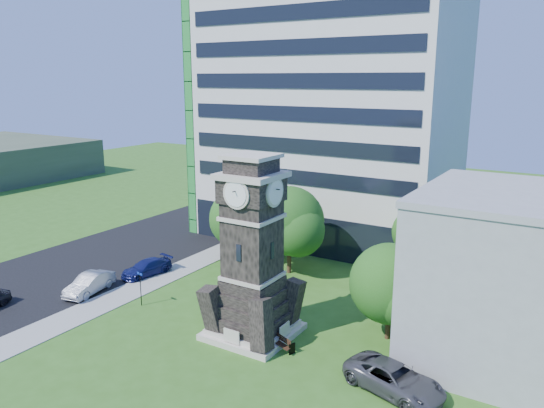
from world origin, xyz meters
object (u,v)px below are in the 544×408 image
Objects in this scene: clock_tower at (252,260)px; street_sign at (140,284)px; car_street_mid at (89,284)px; park_bench at (281,343)px; car_street_north at (147,268)px; car_east_lot at (394,379)px.

clock_tower is 4.51× the size of street_sign.
car_street_mid is 1.74× the size of street_sign.
park_bench is (2.69, -0.87, -4.78)m from clock_tower.
car_street_north is at bearing 141.71° from street_sign.
car_east_lot is at bearing -2.75° from car_street_north.
car_street_mid is 1.01× the size of car_street_north.
clock_tower reaches higher than park_bench.
street_sign is at bearing -176.40° from clock_tower.
park_bench is (16.74, -5.13, -0.17)m from car_street_north.
street_sign is (-20.16, 0.95, 0.90)m from car_east_lot.
car_east_lot is at bearing -12.26° from car_street_mid.
car_street_mid is 2.55× the size of park_bench.
street_sign is (-9.79, -0.62, -3.58)m from clock_tower.
car_street_north is at bearing 67.79° from car_street_mid.
street_sign is at bearing -6.49° from car_street_mid.
car_street_north is at bearing 163.15° from clock_tower.
street_sign is (-12.48, 0.25, 1.19)m from park_bench.
park_bench is at bearing -10.53° from car_street_mid.
car_street_mid is at bearing 104.71° from car_east_lot.
car_street_mid is 5.40m from car_street_north.
street_sign reaches higher than car_street_mid.
clock_tower is 2.14× the size of car_east_lot.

